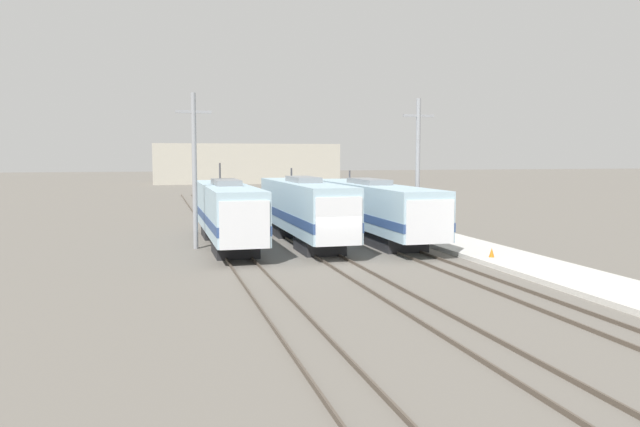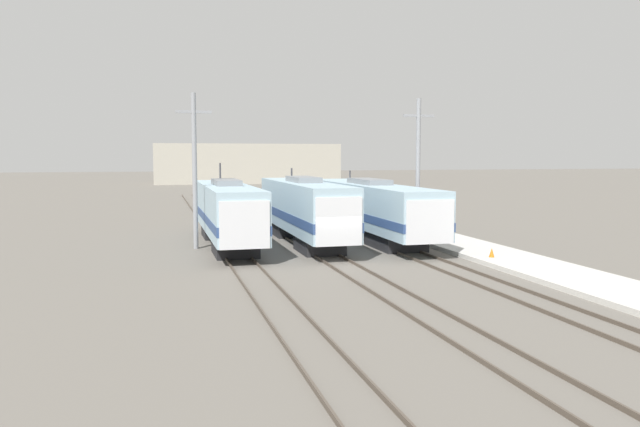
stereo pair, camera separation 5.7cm
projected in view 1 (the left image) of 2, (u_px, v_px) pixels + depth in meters
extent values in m
plane|color=#666059|center=(335.00, 261.00, 33.91)|extent=(400.00, 400.00, 0.00)
cube|color=#4C4238|center=(230.00, 265.00, 32.44)|extent=(0.07, 120.00, 0.15)
cube|color=#4C4238|center=(257.00, 264.00, 32.81)|extent=(0.07, 120.00, 0.15)
cube|color=#4C4238|center=(322.00, 261.00, 33.72)|extent=(0.07, 120.00, 0.15)
cube|color=#4C4238|center=(347.00, 259.00, 34.08)|extent=(0.07, 120.00, 0.15)
cube|color=#4C4238|center=(408.00, 257.00, 34.99)|extent=(0.07, 120.00, 0.15)
cube|color=#4C4238|center=(431.00, 256.00, 35.36)|extent=(0.07, 120.00, 0.15)
cube|color=#232326|center=(235.00, 247.00, 36.08)|extent=(2.41, 3.67, 0.95)
cube|color=#232326|center=(220.00, 230.00, 44.11)|extent=(2.41, 3.67, 0.95)
cube|color=#9EBCCC|center=(226.00, 208.00, 39.92)|extent=(2.83, 16.70, 2.93)
cube|color=navy|center=(226.00, 217.00, 39.97)|extent=(2.87, 16.74, 0.53)
cube|color=silver|center=(242.00, 223.00, 32.87)|extent=(2.60, 2.20, 2.49)
cube|color=black|center=(245.00, 215.00, 31.83)|extent=(2.21, 0.08, 0.70)
cube|color=gray|center=(226.00, 182.00, 39.77)|extent=(1.56, 4.17, 0.35)
cylinder|color=#38383D|center=(220.00, 173.00, 43.25)|extent=(0.12, 0.12, 1.35)
cube|color=#232326|center=(319.00, 244.00, 37.10)|extent=(2.37, 3.60, 0.95)
cube|color=#232326|center=(290.00, 229.00, 44.97)|extent=(2.37, 3.60, 0.95)
cube|color=#9EBCCC|center=(303.00, 205.00, 40.85)|extent=(2.79, 16.35, 3.07)
cube|color=navy|center=(303.00, 215.00, 40.90)|extent=(2.83, 16.39, 0.55)
cube|color=silver|center=(334.00, 220.00, 33.89)|extent=(2.57, 2.04, 2.61)
cube|color=black|center=(339.00, 211.00, 32.93)|extent=(2.18, 0.08, 0.73)
cube|color=gray|center=(303.00, 179.00, 40.69)|extent=(1.53, 4.09, 0.35)
cylinder|color=#38383D|center=(291.00, 174.00, 44.13)|extent=(0.12, 0.12, 0.84)
cube|color=#232326|center=(395.00, 241.00, 38.72)|extent=(2.59, 4.40, 0.95)
cube|color=#232326|center=(347.00, 224.00, 48.33)|extent=(2.59, 4.40, 0.95)
cube|color=#9EBCCC|center=(369.00, 204.00, 43.35)|extent=(3.04, 19.99, 2.83)
cube|color=navy|center=(369.00, 212.00, 43.40)|extent=(3.08, 20.03, 0.51)
cube|color=silver|center=(424.00, 221.00, 34.52)|extent=(2.80, 1.79, 2.41)
cube|color=black|center=(430.00, 212.00, 33.69)|extent=(2.38, 0.08, 0.67)
cube|color=gray|center=(369.00, 181.00, 43.20)|extent=(1.67, 5.00, 0.35)
cylinder|color=#38383D|center=(350.00, 176.00, 47.41)|extent=(0.12, 0.12, 0.82)
cylinder|color=gray|center=(195.00, 172.00, 38.08)|extent=(0.30, 0.30, 9.53)
cube|color=gray|center=(193.00, 112.00, 37.74)|extent=(2.17, 0.16, 0.16)
cylinder|color=gray|center=(418.00, 170.00, 41.85)|extent=(0.30, 0.30, 9.53)
cube|color=gray|center=(418.00, 116.00, 41.52)|extent=(2.17, 0.16, 0.16)
cube|color=beige|center=(486.00, 252.00, 36.24)|extent=(4.00, 120.00, 0.25)
cone|color=orange|center=(492.00, 253.00, 33.74)|extent=(0.30, 0.30, 0.50)
cube|color=#B2AD9E|center=(246.00, 163.00, 131.66)|extent=(38.05, 12.34, 8.16)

